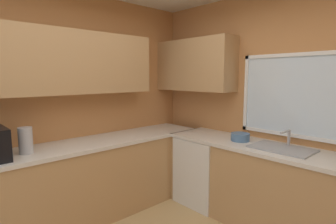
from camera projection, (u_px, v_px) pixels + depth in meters
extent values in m
cube|color=#C6844C|center=(287.00, 106.00, 3.01)|extent=(3.78, 0.06, 2.63)
cube|color=#C6844C|center=(60.00, 105.00, 3.13)|extent=(0.06, 3.74, 2.63)
cube|color=silver|center=(297.00, 96.00, 2.88)|extent=(1.18, 0.02, 0.83)
cube|color=white|center=(299.00, 54.00, 2.82)|extent=(1.26, 0.04, 0.04)
cube|color=white|center=(294.00, 135.00, 2.93)|extent=(1.26, 0.04, 0.04)
cube|color=white|center=(246.00, 93.00, 3.32)|extent=(0.04, 0.04, 0.91)
cube|color=tan|center=(45.00, 62.00, 2.79)|extent=(0.32, 2.53, 0.70)
cube|color=tan|center=(195.00, 65.00, 3.71)|extent=(1.21, 0.32, 0.70)
cube|color=tan|center=(76.00, 185.00, 3.00)|extent=(0.62, 3.32, 0.86)
cube|color=silver|center=(74.00, 146.00, 2.94)|extent=(0.65, 3.35, 0.04)
cube|color=tan|center=(288.00, 195.00, 2.75)|extent=(2.84, 0.62, 0.86)
cube|color=silver|center=(290.00, 153.00, 2.69)|extent=(2.87, 0.65, 0.04)
cube|color=white|center=(205.00, 170.00, 3.50)|extent=(0.60, 0.60, 0.86)
cylinder|color=#B7B7BC|center=(26.00, 140.00, 2.58)|extent=(0.13, 0.13, 0.26)
cube|color=#9EA0A5|center=(282.00, 149.00, 2.75)|extent=(0.60, 0.40, 0.02)
cylinder|color=#B7B7BC|center=(289.00, 138.00, 2.84)|extent=(0.03, 0.03, 0.18)
cylinder|color=#B7B7BC|center=(285.00, 132.00, 2.77)|extent=(0.02, 0.20, 0.02)
cylinder|color=#4C7099|center=(240.00, 137.00, 3.10)|extent=(0.21, 0.21, 0.09)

